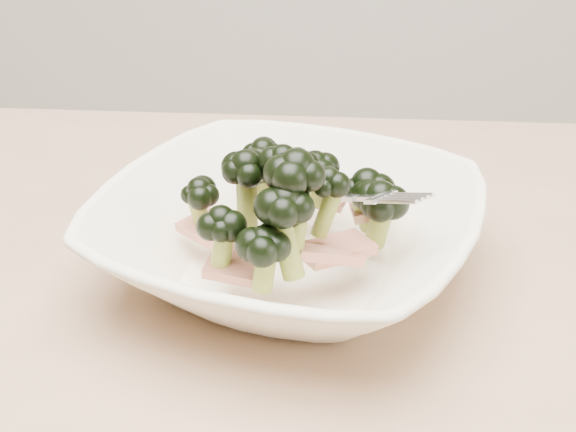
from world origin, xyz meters
name	(u,v)px	position (x,y,z in m)	size (l,w,h in m)	color
broccoli_dish	(289,229)	(0.11, 0.08, 0.79)	(0.35, 0.35, 0.13)	white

